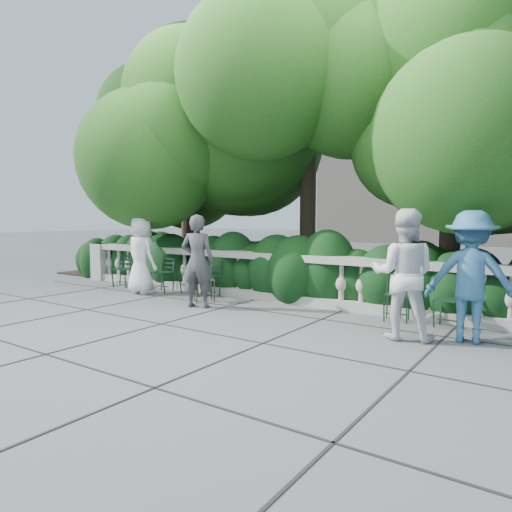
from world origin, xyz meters
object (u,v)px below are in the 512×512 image
Objects in this scene: person_woman_grey at (198,261)px; chair_b at (120,287)px; chair_c at (159,292)px; chair_d at (205,298)px; chair_a at (186,295)px; chair_f at (395,323)px; person_businessman at (141,255)px; person_casual_man at (403,274)px; chair_weathered at (205,303)px; chair_e at (445,329)px; person_older_blue at (470,277)px.

chair_b is at bearing -32.71° from person_woman_grey.
chair_c is 1.36m from chair_d.
person_woman_grey reaches higher than chair_b.
chair_a and chair_f have the same top height.
chair_a is 1.38m from person_businessman.
chair_a is 1.00× the size of chair_d.
chair_f is 0.47× the size of person_woman_grey.
person_casual_man is at bearing -77.28° from chair_f.
chair_weathered is (-3.74, -0.46, 0.00)m from chair_f.
chair_b is 7.59m from chair_e.
chair_e is 1.00× the size of chair_weathered.
person_older_blue is (6.89, -0.12, 0.03)m from person_businessman.
chair_f is 1.00× the size of chair_weathered.
chair_c is at bearing -16.43° from chair_b.
chair_c and chair_e have the same top height.
chair_weathered is at bearing -24.12° from chair_b.
chair_weathered is 0.45× the size of person_casual_man.
person_older_blue reaches higher than person_woman_grey.
chair_b is 2.69m from chair_d.
chair_a is at bearing 169.36° from chair_f.
chair_b is at bearing -19.05° from person_casual_man.
chair_c and chair_d have the same top height.
chair_c is (1.33, 0.05, 0.00)m from chair_b.
chair_b is 0.47× the size of person_woman_grey.
chair_c is 0.46× the size of person_older_blue.
chair_e is 0.45× the size of person_casual_man.
person_businessman is (-5.69, -0.42, 0.89)m from chair_f.
chair_f is 0.45× the size of person_casual_man.
chair_a and chair_d have the same top height.
chair_c is 0.47× the size of person_woman_grey.
chair_a is 0.76m from chair_c.
person_casual_man is 1.01× the size of person_older_blue.
person_casual_man is at bearing 14.30° from person_older_blue.
person_older_blue is (1.20, -0.54, 0.92)m from chair_f.
person_older_blue is at bearing -47.25° from chair_e.
chair_e is at bearing -17.20° from chair_b.
chair_d is 0.47× the size of person_businessman.
person_older_blue is at bearing -51.77° from chair_weathered.
person_woman_grey is 3.95m from person_casual_man.
chair_weathered is at bearing -168.42° from chair_e.
chair_a is at bearing -23.39° from person_casual_man.
chair_weathered is 0.47× the size of person_businessman.
person_casual_man is at bearing -56.91° from chair_weathered.
person_older_blue reaches higher than chair_b.
person_woman_grey is at bearing 176.98° from person_businessman.
person_casual_man is at bearing -11.62° from chair_c.
chair_d is (0.61, -0.08, 0.00)m from chair_a.
chair_d is at bearing -0.78° from chair_a.
chair_d is at bearing -173.56° from chair_e.
chair_weathered is (0.98, -0.48, 0.00)m from chair_a.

